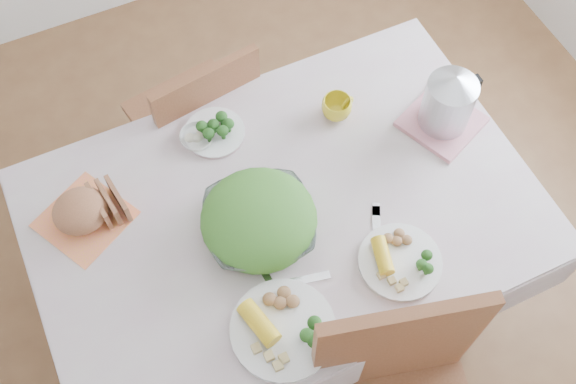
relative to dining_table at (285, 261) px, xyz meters
name	(u,v)px	position (x,y,z in m)	size (l,w,h in m)	color
floor	(286,298)	(0.00, 0.00, -0.38)	(3.60, 3.60, 0.00)	brown
dining_table	(285,261)	(0.00, 0.00, 0.00)	(1.40, 0.90, 0.75)	brown
tablecloth	(285,210)	(0.00, 0.00, 0.38)	(1.50, 1.00, 0.01)	beige
chair_far	(192,114)	(-0.08, 0.66, 0.09)	(0.41, 0.41, 0.90)	brown
salad_bowl	(259,223)	(-0.10, -0.03, 0.43)	(0.32, 0.32, 0.08)	white
dinner_plate_left	(283,330)	(-0.16, -0.34, 0.40)	(0.29, 0.29, 0.02)	white
dinner_plate_right	(400,262)	(0.22, -0.30, 0.40)	(0.24, 0.24, 0.02)	white
broccoli_plate	(215,133)	(-0.09, 0.34, 0.40)	(0.20, 0.20, 0.02)	beige
napkin	(85,219)	(-0.55, 0.22, 0.39)	(0.23, 0.23, 0.00)	#FE8952
bread_loaf	(80,210)	(-0.55, 0.22, 0.45)	(0.16, 0.15, 0.10)	brown
fruit_bowl	(197,138)	(-0.15, 0.34, 0.40)	(0.11, 0.11, 0.03)	white
yellow_mug	(337,108)	(0.30, 0.24, 0.43)	(0.10, 0.10, 0.08)	yellow
pink_tray	(441,122)	(0.59, 0.07, 0.40)	(0.22, 0.22, 0.02)	#D1808C
electric_kettle	(449,101)	(0.59, 0.07, 0.51)	(0.16, 0.16, 0.22)	#B2B5BA
fork_left	(275,290)	(-0.13, -0.22, 0.39)	(0.02, 0.18, 0.00)	silver
fork_right	(377,238)	(0.20, -0.20, 0.39)	(0.02, 0.21, 0.00)	silver
knife	(295,282)	(-0.07, -0.22, 0.39)	(0.02, 0.20, 0.00)	silver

